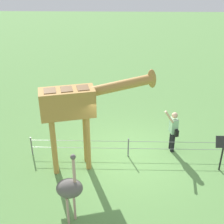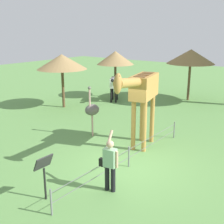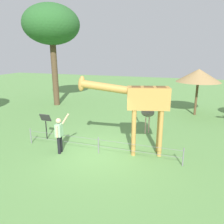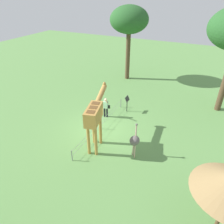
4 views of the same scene
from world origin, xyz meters
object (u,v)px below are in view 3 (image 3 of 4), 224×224
giraffe (140,102)px  ostrich (148,112)px  visitor (59,133)px  shade_hut_aside (199,76)px  info_sign (46,121)px  tree_east (51,25)px

giraffe → ostrich: bearing=-88.9°
ostrich → visitor: bearing=47.4°
ostrich → shade_hut_aside: size_ratio=0.71×
shade_hut_aside → info_sign: (7.33, 6.98, -1.79)m
giraffe → tree_east: (8.28, -6.74, 3.90)m
giraffe → tree_east: tree_east is taller
giraffe → ostrich: 2.75m
info_sign → tree_east: bearing=-61.9°
giraffe → shade_hut_aside: giraffe is taller
shade_hut_aside → info_sign: bearing=43.6°
visitor → shade_hut_aside: bearing=-125.8°
visitor → ostrich: bearing=-132.6°
visitor → tree_east: bearing=-57.2°
tree_east → info_sign: size_ratio=5.90×
giraffe → ostrich: (0.05, -2.50, -1.13)m
giraffe → tree_east: size_ratio=0.48×
tree_east → giraffe: bearing=140.9°
visitor → ostrich: (-3.24, -3.52, 0.27)m
shade_hut_aside → giraffe: bearing=70.1°
tree_east → visitor: bearing=122.8°
visitor → tree_east: tree_east is taller
visitor → info_sign: (1.47, -1.14, 0.05)m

